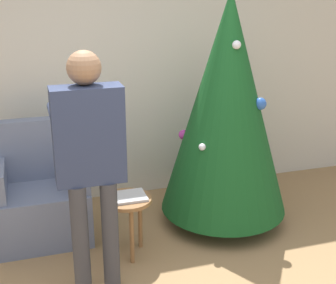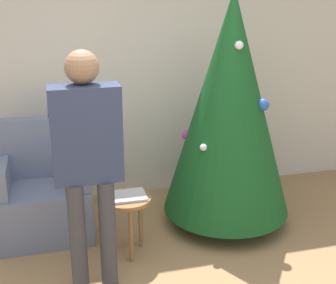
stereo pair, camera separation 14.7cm
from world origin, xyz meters
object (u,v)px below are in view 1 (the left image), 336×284
person_standing (90,152)px  side_stool (127,208)px  christmas_tree (227,105)px  armchair (42,197)px

person_standing → side_stool: size_ratio=3.41×
christmas_tree → armchair: size_ratio=2.08×
christmas_tree → person_standing: christmas_tree is taller
christmas_tree → side_stool: 1.24m
christmas_tree → armchair: christmas_tree is taller
person_standing → side_stool: 0.78m
armchair → side_stool: (0.65, -0.53, 0.06)m
christmas_tree → armchair: 1.80m
person_standing → side_stool: person_standing is taller
christmas_tree → armchair: bearing=172.2°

